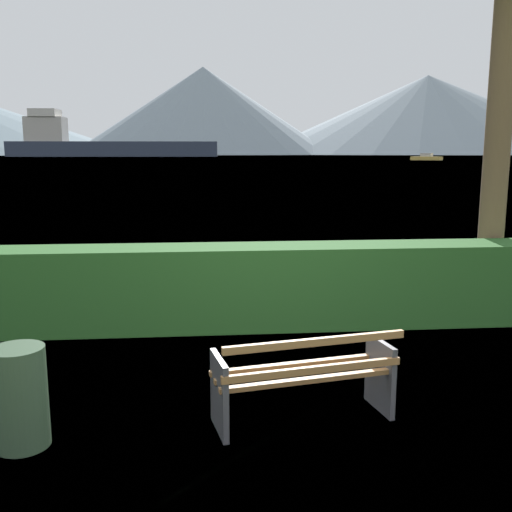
% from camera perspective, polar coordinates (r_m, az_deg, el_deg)
% --- Properties ---
extents(ground_plane, '(1400.00, 1400.00, 0.00)m').
position_cam_1_polar(ground_plane, '(5.49, 4.55, -15.75)').
color(ground_plane, olive).
extents(water_surface, '(620.00, 620.00, 0.00)m').
position_cam_1_polar(water_surface, '(311.90, -5.07, 9.80)').
color(water_surface, '#6B8EA3').
rests_on(water_surface, ground_plane).
extents(park_bench, '(1.71, 0.87, 0.87)m').
position_cam_1_polar(park_bench, '(5.27, 4.85, -11.87)').
color(park_bench, '#A0703F').
rests_on(park_bench, ground_plane).
extents(hedge_row, '(13.55, 0.78, 1.14)m').
position_cam_1_polar(hedge_row, '(8.02, 1.14, -2.99)').
color(hedge_row, '#285B23').
rests_on(hedge_row, ground_plane).
extents(trash_bin, '(0.44, 0.44, 0.85)m').
position_cam_1_polar(trash_bin, '(5.23, -22.32, -12.82)').
color(trash_bin, '#385138').
rests_on(trash_bin, ground_plane).
extents(cargo_ship_large, '(105.07, 17.78, 23.37)m').
position_cam_1_polar(cargo_ship_large, '(307.52, -15.41, 10.69)').
color(cargo_ship_large, '#2D384C').
rests_on(cargo_ship_large, water_surface).
extents(sailboat_mid, '(8.56, 8.11, 2.06)m').
position_cam_1_polar(sailboat_mid, '(177.62, 16.53, 9.32)').
color(sailboat_mid, gold).
rests_on(sailboat_mid, water_surface).
extents(distant_hills, '(896.19, 437.85, 78.64)m').
position_cam_1_polar(distant_hills, '(563.39, -12.27, 13.68)').
color(distant_hills, slate).
rests_on(distant_hills, ground_plane).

